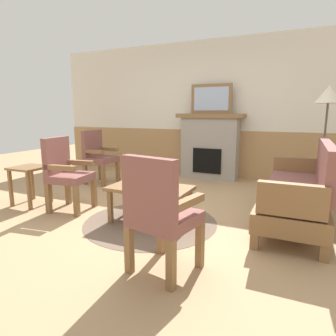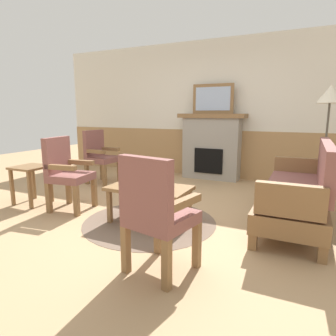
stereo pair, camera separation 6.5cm
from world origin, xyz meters
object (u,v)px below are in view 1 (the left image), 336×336
object	(u,v)px
couch	(298,192)
armchair_near_fireplace	(98,154)
fireplace	(210,146)
book_on_table	(147,183)
coffee_table	(150,191)
armchair_front_left	(160,210)
floor_lamp_by_couch	(328,102)
armchair_by_window_left	(66,171)
side_table	(30,175)
framed_picture	(211,99)

from	to	relation	value
couch	armchair_near_fireplace	xyz separation A→B (m)	(-3.42, 0.74, 0.14)
fireplace	couch	world-z (taller)	fireplace
book_on_table	couch	bearing A→B (deg)	18.89
coffee_table	armchair_front_left	bearing A→B (deg)	-58.13
coffee_table	floor_lamp_by_couch	world-z (taller)	floor_lamp_by_couch
armchair_by_window_left	side_table	bearing A→B (deg)	-177.03
book_on_table	armchair_by_window_left	size ratio (longest dim) A/B	0.17
couch	book_on_table	world-z (taller)	couch
coffee_table	armchair_front_left	distance (m)	1.16
coffee_table	armchair_by_window_left	size ratio (longest dim) A/B	0.98
fireplace	armchair_near_fireplace	xyz separation A→B (m)	(-1.76, -1.25, -0.11)
armchair_by_window_left	armchair_front_left	size ratio (longest dim) A/B	1.00
floor_lamp_by_couch	fireplace	bearing A→B (deg)	157.68
armchair_front_left	floor_lamp_by_couch	xyz separation A→B (m)	(1.28, 2.81, 0.91)
armchair_near_fireplace	floor_lamp_by_couch	bearing A→B (deg)	7.02
coffee_table	book_on_table	world-z (taller)	book_on_table
framed_picture	armchair_near_fireplace	size ratio (longest dim) A/B	0.82
side_table	floor_lamp_by_couch	bearing A→B (deg)	26.96
couch	floor_lamp_by_couch	distance (m)	1.62
coffee_table	book_on_table	distance (m)	0.13
coffee_table	side_table	size ratio (longest dim) A/B	1.75
framed_picture	couch	world-z (taller)	framed_picture
armchair_near_fireplace	armchair_by_window_left	size ratio (longest dim) A/B	1.00
fireplace	armchair_by_window_left	size ratio (longest dim) A/B	1.33
framed_picture	floor_lamp_by_couch	world-z (taller)	framed_picture
armchair_near_fireplace	side_table	bearing A→B (deg)	-92.63
framed_picture	floor_lamp_by_couch	xyz separation A→B (m)	(1.94, -0.80, -0.11)
couch	floor_lamp_by_couch	xyz separation A→B (m)	(0.29, 1.19, 1.05)
armchair_front_left	book_on_table	bearing A→B (deg)	123.34
couch	side_table	size ratio (longest dim) A/B	3.27
coffee_table	armchair_near_fireplace	bearing A→B (deg)	142.88
book_on_table	side_table	bearing A→B (deg)	-175.20
fireplace	armchair_by_window_left	xyz separation A→B (m)	(-1.19, -2.68, -0.11)
armchair_by_window_left	coffee_table	bearing A→B (deg)	2.29
book_on_table	floor_lamp_by_couch	size ratio (longest dim) A/B	0.10
floor_lamp_by_couch	framed_picture	bearing A→B (deg)	157.68
framed_picture	side_table	world-z (taller)	framed_picture
framed_picture	armchair_near_fireplace	xyz separation A→B (m)	(-1.76, -1.25, -1.02)
armchair_front_left	floor_lamp_by_couch	size ratio (longest dim) A/B	0.58
couch	coffee_table	size ratio (longest dim) A/B	1.88
coffee_table	armchair_by_window_left	bearing A→B (deg)	-177.71
framed_picture	armchair_front_left	bearing A→B (deg)	-79.58
book_on_table	side_table	size ratio (longest dim) A/B	0.30
coffee_table	armchair_near_fireplace	size ratio (longest dim) A/B	0.98
framed_picture	armchair_by_window_left	distance (m)	3.11
framed_picture	book_on_table	size ratio (longest dim) A/B	4.81
couch	armchair_by_window_left	size ratio (longest dim) A/B	1.84
fireplace	framed_picture	size ratio (longest dim) A/B	1.62
couch	side_table	bearing A→B (deg)	-168.24
framed_picture	couch	size ratio (longest dim) A/B	0.44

